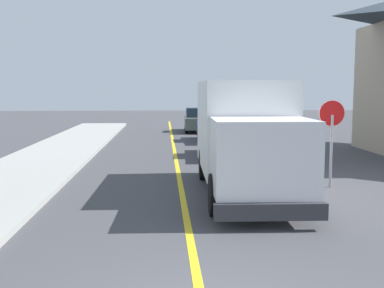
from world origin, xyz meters
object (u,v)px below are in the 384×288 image
at_px(parked_car_near, 228,138).
at_px(box_truck, 245,131).
at_px(parked_car_far, 198,120).
at_px(stop_sign, 332,126).
at_px(parked_car_mid, 216,127).

bearing_deg(parked_car_near, box_truck, -94.09).
xyz_separation_m(box_truck, parked_car_far, (0.05, 19.64, -0.97)).
height_order(box_truck, parked_car_far, box_truck).
height_order(box_truck, stop_sign, box_truck).
distance_m(parked_car_mid, parked_car_far, 6.05).
relative_size(parked_car_mid, stop_sign, 1.68).
bearing_deg(parked_car_far, box_truck, -90.14).
height_order(parked_car_far, stop_sign, stop_sign).
bearing_deg(parked_car_near, parked_car_mid, 88.78).
xyz_separation_m(parked_car_near, parked_car_mid, (0.13, 6.23, 0.00)).
bearing_deg(box_truck, parked_car_far, 89.86).
height_order(box_truck, parked_car_mid, box_truck).
bearing_deg(parked_car_mid, stop_sign, -80.98).
bearing_deg(parked_car_near, stop_sign, -72.11).
relative_size(parked_car_near, parked_car_far, 1.00).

